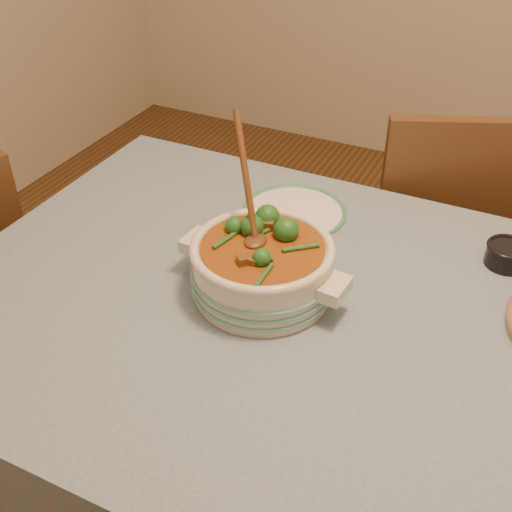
{
  "coord_description": "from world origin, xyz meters",
  "views": [
    {
      "loc": [
        0.27,
        -0.93,
        1.61
      ],
      "look_at": [
        -0.19,
        0.0,
        0.86
      ],
      "focal_mm": 45.0,
      "sensor_mm": 36.0,
      "label": 1
    }
  ],
  "objects_px": {
    "chair_far": "(442,229)",
    "white_plate": "(294,213)",
    "condiment_bowl": "(508,254)",
    "dining_table": "(337,354)",
    "stew_casserole": "(262,263)"
  },
  "relations": [
    {
      "from": "condiment_bowl",
      "to": "dining_table",
      "type": "bearing_deg",
      "value": -127.92
    },
    {
      "from": "dining_table",
      "to": "white_plate",
      "type": "relative_size",
      "value": 5.16
    },
    {
      "from": "white_plate",
      "to": "condiment_bowl",
      "type": "height_order",
      "value": "condiment_bowl"
    },
    {
      "from": "stew_casserole",
      "to": "chair_far",
      "type": "xyz_separation_m",
      "value": [
        0.25,
        0.76,
        -0.3
      ]
    },
    {
      "from": "white_plate",
      "to": "condiment_bowl",
      "type": "xyz_separation_m",
      "value": [
        0.5,
        0.03,
        0.02
      ]
    },
    {
      "from": "white_plate",
      "to": "stew_casserole",
      "type": "bearing_deg",
      "value": -79.72
    },
    {
      "from": "condiment_bowl",
      "to": "chair_far",
      "type": "bearing_deg",
      "value": 114.45
    },
    {
      "from": "condiment_bowl",
      "to": "white_plate",
      "type": "bearing_deg",
      "value": -176.93
    },
    {
      "from": "dining_table",
      "to": "chair_far",
      "type": "xyz_separation_m",
      "value": [
        0.07,
        0.78,
        -0.13
      ]
    },
    {
      "from": "dining_table",
      "to": "condiment_bowl",
      "type": "distance_m",
      "value": 0.45
    },
    {
      "from": "dining_table",
      "to": "stew_casserole",
      "type": "relative_size",
      "value": 4.5
    },
    {
      "from": "stew_casserole",
      "to": "chair_far",
      "type": "height_order",
      "value": "stew_casserole"
    },
    {
      "from": "white_plate",
      "to": "condiment_bowl",
      "type": "relative_size",
      "value": 2.88
    },
    {
      "from": "chair_far",
      "to": "white_plate",
      "type": "bearing_deg",
      "value": 34.22
    },
    {
      "from": "dining_table",
      "to": "chair_far",
      "type": "distance_m",
      "value": 0.79
    }
  ]
}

